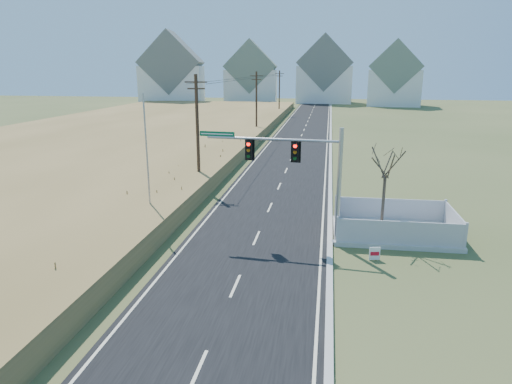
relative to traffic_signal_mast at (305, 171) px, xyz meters
name	(u,v)px	position (x,y,z in m)	size (l,w,h in m)	color
ground	(244,268)	(-2.68, -4.07, -4.04)	(260.00, 260.00, 0.00)	#414E26
road	(303,132)	(-2.68, 45.93, -4.01)	(8.00, 180.00, 0.06)	black
curb	(331,132)	(1.47, 45.93, -3.95)	(0.30, 180.00, 0.18)	#B2AFA8
reed_marsh	(128,133)	(-26.68, 35.93, -3.39)	(38.00, 110.00, 1.30)	#A4824A
utility_pole_near	(198,130)	(-9.18, 10.93, 0.65)	(1.80, 0.26, 9.00)	#422D1E
utility_pole_mid	(256,103)	(-9.18, 40.93, 0.65)	(1.80, 0.26, 9.00)	#422D1E
utility_pole_far	(279,92)	(-9.18, 70.93, 0.65)	(1.80, 0.26, 9.00)	#422D1E
condo_nw	(172,75)	(-40.68, 95.93, 3.67)	(17.69, 13.38, 19.05)	white
condo_nnw	(251,78)	(-20.68, 103.93, 2.90)	(14.93, 11.17, 17.03)	white
condo_n	(324,75)	(-0.68, 107.93, 3.57)	(15.27, 10.20, 18.54)	white
condo_ne	(395,79)	(17.32, 99.93, 2.80)	(14.12, 10.51, 16.52)	white
traffic_signal_mast	(305,171)	(0.00, 0.00, 0.00)	(8.09, 0.99, 6.46)	#9EA0A5
fence_enclosure	(394,230)	(5.14, 1.83, -3.74)	(6.96, 4.78, 1.59)	#B7B5AD
open_sign	(375,254)	(3.71, -2.07, -3.67)	(0.55, 0.16, 0.68)	white
flagpole	(148,174)	(-9.68, 1.64, -0.83)	(0.36, 0.36, 8.03)	#B7B5AD
bare_tree	(386,161)	(4.32, 0.96, 0.53)	(2.14, 2.14, 5.67)	#4C3F33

